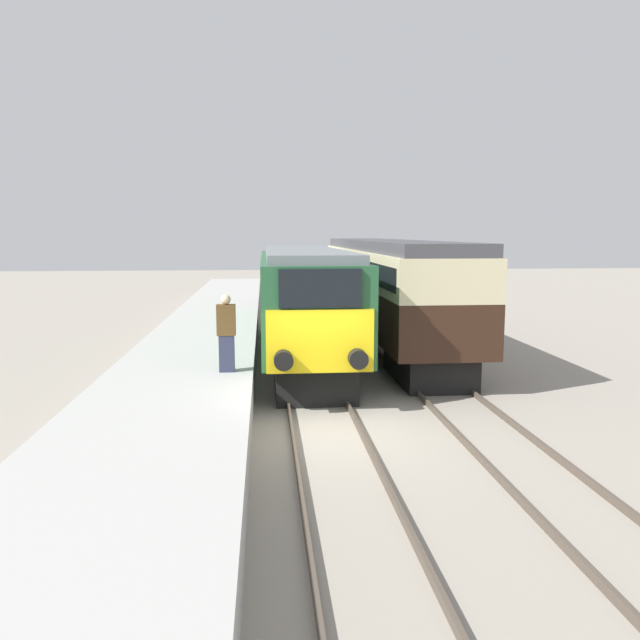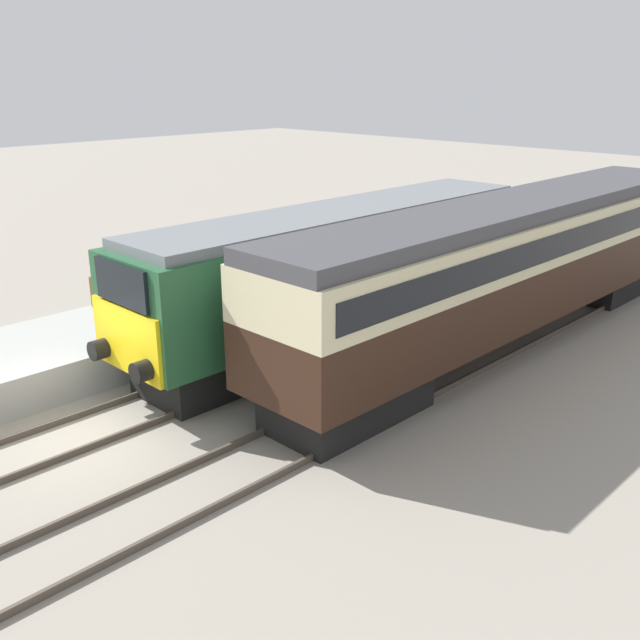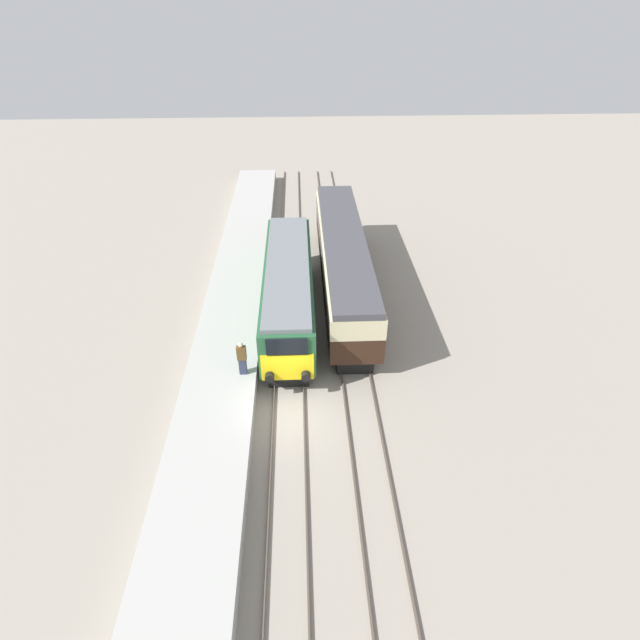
# 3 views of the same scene
# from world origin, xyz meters

# --- Properties ---
(ground_plane) EXTENTS (120.00, 120.00, 0.00)m
(ground_plane) POSITION_xyz_m (0.00, 0.00, 0.00)
(ground_plane) COLOR gray
(platform_left) EXTENTS (3.50, 50.00, 0.93)m
(platform_left) POSITION_xyz_m (-3.30, 8.00, 0.46)
(platform_left) COLOR #A8A8A3
(platform_left) RESTS_ON ground_plane
(rails_near_track) EXTENTS (1.51, 60.00, 0.14)m
(rails_near_track) POSITION_xyz_m (0.00, 5.00, 0.07)
(rails_near_track) COLOR #4C4238
(rails_near_track) RESTS_ON ground_plane
(rails_far_track) EXTENTS (1.50, 60.00, 0.14)m
(rails_far_track) POSITION_xyz_m (3.40, 5.00, 0.07)
(rails_far_track) COLOR #4C4238
(rails_far_track) RESTS_ON ground_plane
(locomotive) EXTENTS (2.70, 13.69, 3.68)m
(locomotive) POSITION_xyz_m (0.00, 8.07, 2.06)
(locomotive) COLOR black
(locomotive) RESTS_ON ground_plane
(passenger_carriage) EXTENTS (2.75, 17.24, 3.93)m
(passenger_carriage) POSITION_xyz_m (3.40, 11.04, 2.38)
(passenger_carriage) COLOR black
(passenger_carriage) RESTS_ON ground_plane
(person_on_platform) EXTENTS (0.44, 0.26, 1.84)m
(person_on_platform) POSITION_xyz_m (-2.17, 2.07, 1.85)
(person_on_platform) COLOR #2D334C
(person_on_platform) RESTS_ON platform_left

